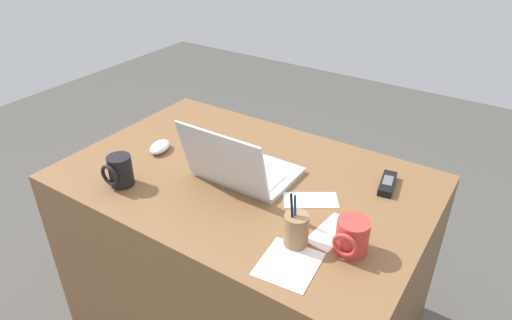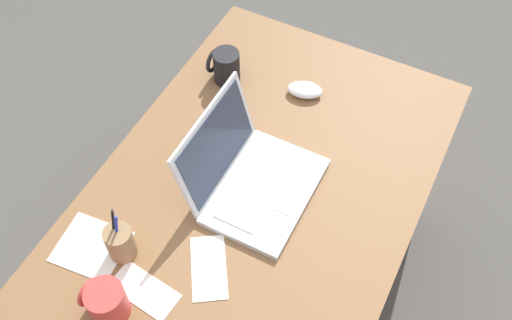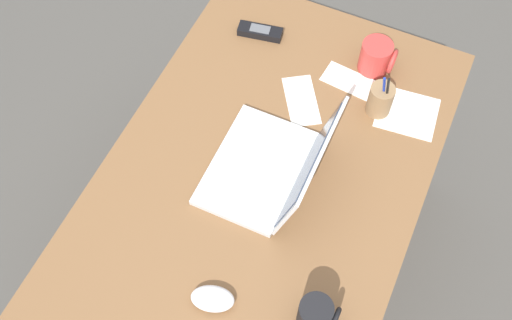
# 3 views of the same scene
# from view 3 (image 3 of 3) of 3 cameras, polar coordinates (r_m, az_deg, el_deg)

# --- Properties ---
(ground_plane) EXTENTS (6.00, 6.00, 0.00)m
(ground_plane) POSITION_cam_3_polar(r_m,az_deg,el_deg) (2.27, 0.59, -10.00)
(ground_plane) COLOR #4C4944
(desk) EXTENTS (1.24, 0.81, 0.73)m
(desk) POSITION_cam_3_polar(r_m,az_deg,el_deg) (1.93, 0.69, -6.36)
(desk) COLOR brown
(desk) RESTS_ON ground
(laptop) EXTENTS (0.33, 0.29, 0.23)m
(laptop) POSITION_cam_3_polar(r_m,az_deg,el_deg) (1.56, 1.53, -0.74)
(laptop) COLOR silver
(laptop) RESTS_ON desk
(computer_mouse) EXTENTS (0.09, 0.12, 0.03)m
(computer_mouse) POSITION_cam_3_polar(r_m,az_deg,el_deg) (1.46, -4.10, -12.87)
(computer_mouse) COLOR white
(computer_mouse) RESTS_ON desk
(coffee_mug_white) EXTENTS (0.08, 0.09, 0.10)m
(coffee_mug_white) POSITION_cam_3_polar(r_m,az_deg,el_deg) (1.41, 5.71, -14.36)
(coffee_mug_white) COLOR black
(coffee_mug_white) RESTS_ON desk
(coffee_mug_tall) EXTENTS (0.09, 0.10, 0.10)m
(coffee_mug_tall) POSITION_cam_3_polar(r_m,az_deg,el_deg) (1.79, 11.25, 9.46)
(coffee_mug_tall) COLOR #C63833
(coffee_mug_tall) RESTS_ON desk
(cordless_phone) EXTENTS (0.07, 0.14, 0.03)m
(cordless_phone) POSITION_cam_3_polar(r_m,az_deg,el_deg) (1.86, 0.39, 11.97)
(cordless_phone) COLOR black
(cordless_phone) RESTS_ON desk
(pen_holder) EXTENTS (0.07, 0.07, 0.17)m
(pen_holder) POSITION_cam_3_polar(r_m,az_deg,el_deg) (1.70, 11.60, 5.58)
(pen_holder) COLOR olive
(pen_holder) RESTS_ON desk
(paper_note_near_laptop) EXTENTS (0.10, 0.17, 0.00)m
(paper_note_near_laptop) POSITION_cam_3_polar(r_m,az_deg,el_deg) (1.78, 8.91, 7.27)
(paper_note_near_laptop) COLOR white
(paper_note_near_laptop) RESTS_ON desk
(paper_note_left) EXTENTS (0.19, 0.16, 0.00)m
(paper_note_left) POSITION_cam_3_polar(r_m,az_deg,el_deg) (1.73, 4.14, 5.65)
(paper_note_left) COLOR white
(paper_note_left) RESTS_ON desk
(paper_note_right) EXTENTS (0.16, 0.18, 0.00)m
(paper_note_right) POSITION_cam_3_polar(r_m,az_deg,el_deg) (1.75, 14.01, 4.32)
(paper_note_right) COLOR white
(paper_note_right) RESTS_ON desk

